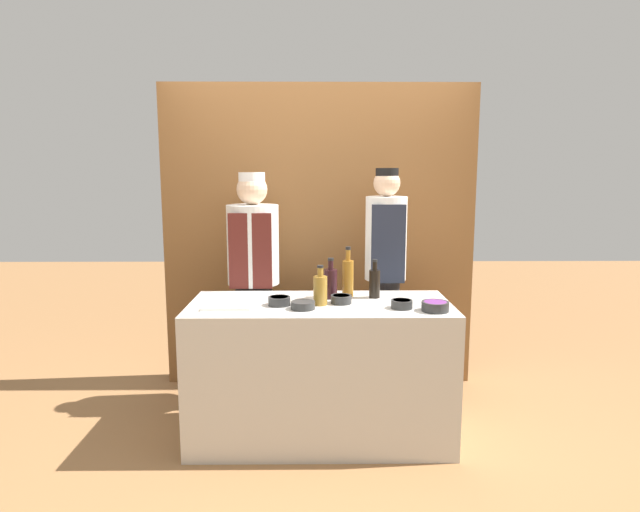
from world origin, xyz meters
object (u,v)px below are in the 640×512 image
chef_right (385,275)px  bottle_soy (375,283)px  bottle_wine (331,283)px  chef_left (254,280)px  sauce_bowl_white (402,304)px  cutting_board (228,306)px  bottle_vinegar (321,289)px  sauce_bowl_orange (303,305)px  sauce_bowl_purple (435,306)px  sauce_bowl_green (279,300)px  bottle_amber (348,277)px  sauce_bowl_yellow (341,299)px

chef_right → bottle_soy: bearing=-106.8°
bottle_wine → chef_left: chef_left is taller
sauce_bowl_white → cutting_board: bearing=178.1°
chef_right → cutting_board: bearing=-147.9°
bottle_vinegar → chef_left: 0.78m
sauce_bowl_orange → bottle_soy: 0.56m
bottle_vinegar → bottle_soy: bearing=28.2°
sauce_bowl_purple → chef_right: (-0.20, 0.76, 0.04)m
sauce_bowl_green → chef_right: (0.74, 0.61, 0.04)m
sauce_bowl_white → bottle_soy: bottle_soy is taller
sauce_bowl_orange → sauce_bowl_white: bearing=1.0°
bottle_soy → bottle_amber: bearing=164.6°
bottle_vinegar → chef_right: 0.77m
bottle_wine → chef_right: (0.41, 0.43, -0.04)m
sauce_bowl_yellow → sauce_bowl_green: sauce_bowl_green is taller
bottle_wine → chef_left: 0.70m
cutting_board → chef_left: (0.09, 0.66, 0.02)m
sauce_bowl_yellow → bottle_vinegar: 0.15m
chef_right → sauce_bowl_white: bearing=-89.1°
sauce_bowl_orange → bottle_wine: bottle_wine is taller
sauce_bowl_white → cutting_board: sauce_bowl_white is taller
cutting_board → bottle_amber: (0.76, 0.30, 0.12)m
sauce_bowl_orange → sauce_bowl_yellow: bearing=30.3°
sauce_bowl_green → bottle_vinegar: size_ratio=0.56×
sauce_bowl_purple → sauce_bowl_green: sauce_bowl_purple is taller
chef_right → sauce_bowl_orange: bearing=-129.8°
sauce_bowl_purple → sauce_bowl_yellow: bearing=160.4°
sauce_bowl_purple → bottle_soy: bottle_soy is taller
bottle_wine → chef_right: chef_right is taller
bottle_wine → sauce_bowl_orange: bearing=-122.2°
sauce_bowl_white → sauce_bowl_purple: 0.20m
chef_right → sauce_bowl_yellow: bearing=-121.8°
sauce_bowl_yellow → chef_right: (0.35, 0.57, 0.04)m
sauce_bowl_green → bottle_vinegar: bearing=1.9°
bottle_soy → bottle_wine: size_ratio=0.95×
sauce_bowl_yellow → sauce_bowl_green: size_ratio=0.95×
sauce_bowl_orange → bottle_amber: bottle_amber is taller
sauce_bowl_yellow → bottle_amber: bearing=75.1°
chef_right → bottle_vinegar: bearing=-128.6°
sauce_bowl_purple → bottle_soy: (-0.32, 0.35, 0.07)m
bottle_wine → chef_right: size_ratio=0.15×
bottle_wine → chef_right: bearing=45.9°
cutting_board → chef_right: bearing=32.1°
bottle_amber → bottle_vinegar: size_ratio=1.33×
sauce_bowl_white → cutting_board: (-1.07, 0.03, -0.02)m
sauce_bowl_white → bottle_wine: (-0.43, 0.27, 0.08)m
sauce_bowl_green → cutting_board: 0.32m
sauce_bowl_green → chef_left: size_ratio=0.08×
bottle_soy → bottle_vinegar: 0.41m
sauce_bowl_white → bottle_soy: (-0.14, 0.28, 0.07)m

